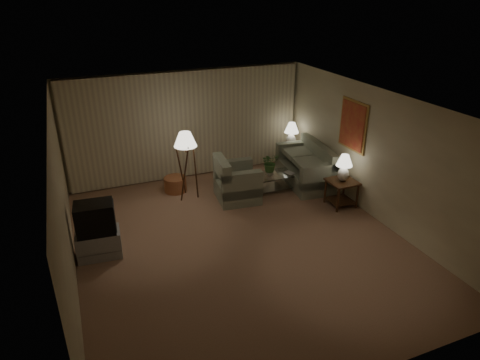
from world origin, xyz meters
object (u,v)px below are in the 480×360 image
object	(u,v)px
ottoman	(175,184)
vase	(270,172)
sofa	(305,168)
coffee_table	(275,180)
table_lamp_near	(344,166)
side_table_far	(290,153)
tv_cabinet	(99,244)
table_lamp_far	(292,132)
crt_tv	(95,218)
armchair	(237,183)
side_table_near	(342,188)
floor_lamp	(187,164)

from	to	relation	value
ottoman	vase	size ratio (longest dim) A/B	3.33
sofa	coffee_table	world-z (taller)	sofa
sofa	table_lamp_near	distance (m)	1.47
side_table_far	tv_cabinet	world-z (taller)	side_table_far
table_lamp_far	crt_tv	xyz separation A→B (m)	(-5.20, -2.36, -0.20)
armchair	crt_tv	xyz separation A→B (m)	(-3.18, -1.16, 0.38)
side_table_near	ottoman	world-z (taller)	side_table_near
armchair	vase	size ratio (longest dim) A/B	7.30
side_table_near	crt_tv	distance (m)	5.21
table_lamp_far	tv_cabinet	bearing A→B (deg)	-155.61
side_table_far	armchair	bearing A→B (deg)	-149.35
table_lamp_near	ottoman	distance (m)	3.95
sofa	crt_tv	size ratio (longest dim) A/B	2.83
coffee_table	crt_tv	distance (m)	4.40
coffee_table	vase	distance (m)	0.26
armchair	sofa	bearing A→B (deg)	-78.22
coffee_table	vase	bearing A→B (deg)	-180.00
vase	ottoman	bearing A→B (deg)	157.49
table_lamp_far	table_lamp_near	bearing A→B (deg)	-90.00
table_lamp_far	vase	size ratio (longest dim) A/B	4.13
floor_lamp	armchair	bearing A→B (deg)	-26.87
sofa	side_table_near	distance (m)	1.36
side_table_far	table_lamp_far	distance (m)	0.59
table_lamp_far	coffee_table	bearing A→B (deg)	-132.10
table_lamp_far	tv_cabinet	xyz separation A→B (m)	(-5.20, -2.36, -0.74)
side_table_far	table_lamp_near	bearing A→B (deg)	-90.00
table_lamp_far	coffee_table	size ratio (longest dim) A/B	0.60
coffee_table	ottoman	distance (m)	2.40
sofa	tv_cabinet	xyz separation A→B (m)	(-5.05, -1.34, -0.15)
ottoman	tv_cabinet	bearing A→B (deg)	-132.94
armchair	coffee_table	xyz separation A→B (m)	(1.01, 0.08, -0.13)
table_lamp_far	coffee_table	distance (m)	1.67
tv_cabinet	crt_tv	xyz separation A→B (m)	(0.00, 0.00, 0.53)
floor_lamp	coffee_table	bearing A→B (deg)	-12.22
side_table_far	tv_cabinet	bearing A→B (deg)	-155.61
table_lamp_near	vase	world-z (taller)	table_lamp_near
floor_lamp	sofa	bearing A→B (deg)	-6.72
sofa	table_lamp_near	world-z (taller)	table_lamp_near
table_lamp_near	vase	distance (m)	1.77
table_lamp_near	tv_cabinet	xyz separation A→B (m)	(-5.20, 0.01, -0.71)
table_lamp_far	ottoman	bearing A→B (deg)	-175.49
sofa	tv_cabinet	distance (m)	5.23
sofa	armchair	bearing A→B (deg)	-77.87
side_table_near	ottoman	size ratio (longest dim) A/B	1.13
sofa	ottoman	distance (m)	3.19
table_lamp_near	tv_cabinet	size ratio (longest dim) A/B	0.76
sofa	vase	distance (m)	1.02
side_table_near	vase	world-z (taller)	side_table_near
side_table_near	floor_lamp	size ratio (longest dim) A/B	0.38
table_lamp_near	crt_tv	distance (m)	5.20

